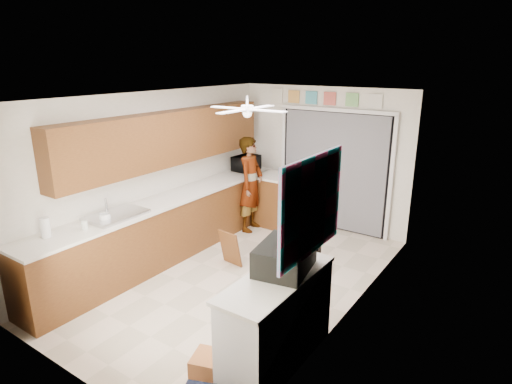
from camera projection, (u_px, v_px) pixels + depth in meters
The scene contains 39 objects.
floor at pixel (240, 277), 6.04m from camera, with size 5.00×5.00×0.00m, color beige.
ceiling at pixel (238, 96), 5.30m from camera, with size 5.00×5.00×0.00m, color white.
wall_back at pixel (322, 158), 7.64m from camera, with size 3.20×3.20×0.00m, color white.
wall_front at pixel (67, 263), 3.70m from camera, with size 3.20×3.20×0.00m, color white.
wall_left at pixel (155, 175), 6.53m from camera, with size 5.00×5.00×0.00m, color white.
wall_right at pixel (353, 216), 4.80m from camera, with size 5.00×5.00×0.00m, color white.
left_base_cabinets at pixel (172, 227), 6.60m from camera, with size 0.60×4.80×0.90m, color brown.
left_countertop at pixel (171, 199), 6.46m from camera, with size 0.62×4.80×0.04m, color white.
upper_cabinets at pixel (170, 138), 6.44m from camera, with size 0.32×4.00×0.80m, color brown.
sink_basin at pixel (116, 216), 5.66m from camera, with size 0.50×0.76×0.06m, color silver.
faucet at pixel (106, 206), 5.74m from camera, with size 0.03×0.03×0.22m, color silver.
peninsula_base at pixel (283, 203), 7.75m from camera, with size 1.00×0.60×0.90m, color brown.
peninsula_top at pixel (284, 178), 7.61m from camera, with size 1.04×0.64×0.04m, color white.
back_opening_recess at pixel (334, 171), 7.54m from camera, with size 2.00×0.06×2.10m, color black.
curtain_panel at pixel (333, 172), 7.50m from camera, with size 1.90×0.03×2.05m, color gray.
door_trim_left at pixel (283, 164), 8.06m from camera, with size 0.06×0.04×2.10m, color white.
door_trim_right at pixel (391, 180), 6.96m from camera, with size 0.06×0.04×2.10m, color white.
door_trim_head at pixel (337, 110), 7.20m from camera, with size 2.10×0.04×0.06m, color white.
header_frame_0 at pixel (294, 97), 7.63m from camera, with size 0.22×0.02×0.22m, color gold.
header_frame_1 at pixel (311, 98), 7.44m from camera, with size 0.22×0.02×0.22m, color #47A7BD.
header_frame_2 at pixel (330, 99), 7.25m from camera, with size 0.22×0.02×0.22m, color #CB564C.
header_frame_3 at pixel (352, 100), 7.03m from camera, with size 0.22×0.02×0.22m, color #76B869.
header_frame_4 at pixel (376, 101), 6.82m from camera, with size 0.22×0.02×0.22m, color silver.
route66_sign at pixel (277, 96), 7.81m from camera, with size 0.22×0.02×0.26m, color silver.
right_counter_base at pixel (277, 322), 4.23m from camera, with size 0.50×1.40×0.90m, color white.
right_counter_top at pixel (277, 279), 4.09m from camera, with size 0.54×1.44×0.04m, color white.
abstract_painting at pixel (312, 206), 3.91m from camera, with size 0.03×1.15×0.95m, color #E5549F.
ceiling_fan at pixel (247, 109), 5.51m from camera, with size 1.14×1.14×0.24m, color white.
microwave at pixel (246, 163), 8.00m from camera, with size 0.50×0.34×0.28m, color black.
cup at pixel (105, 218), 5.46m from camera, with size 0.14×0.14×0.11m, color white.
jar_b at pixel (85, 225), 5.23m from camera, with size 0.08×0.08×0.11m, color silver.
paper_towel_roll at pixel (45, 227), 4.98m from camera, with size 0.11×0.11×0.24m, color white.
suitcase at pixel (285, 257), 4.19m from camera, with size 0.47×0.63×0.27m, color black.
suitcase_rim at pixel (284, 267), 4.23m from camera, with size 0.44×0.58×0.02m, color yellow.
suitcase_lid at pixel (300, 224), 4.35m from camera, with size 0.42×0.03×0.50m, color black.
cardboard_box at pixel (214, 368), 4.06m from camera, with size 0.40×0.30×0.25m, color #C66A3E.
cabinet_door_panel at pixel (230, 248), 6.29m from camera, with size 0.37×0.03×0.55m, color brown.
man at pixel (251, 184), 7.49m from camera, with size 0.61×0.40×1.68m, color white.
dog at pixel (309, 255), 6.21m from camera, with size 0.24×0.57×0.44m, color black.
Camera 1 is at (3.25, -4.34, 2.93)m, focal length 30.00 mm.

